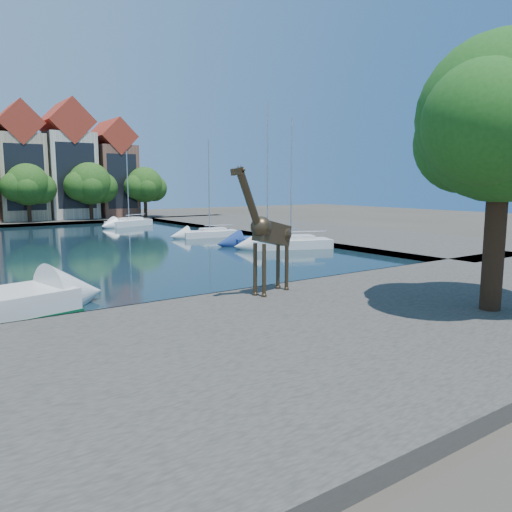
# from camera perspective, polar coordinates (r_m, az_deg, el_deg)

# --- Properties ---
(ground) EXTENTS (160.00, 160.00, 0.00)m
(ground) POSITION_cam_1_polar(r_m,az_deg,el_deg) (23.13, -4.96, -5.41)
(ground) COLOR #38332B
(ground) RESTS_ON ground
(water_basin) EXTENTS (38.00, 50.00, 0.08)m
(water_basin) POSITION_cam_1_polar(r_m,az_deg,el_deg) (45.21, -20.48, 0.88)
(water_basin) COLOR black
(water_basin) RESTS_ON ground
(near_quay) EXTENTS (50.00, 14.00, 0.50)m
(near_quay) POSITION_cam_1_polar(r_m,az_deg,el_deg) (17.59, 6.75, -9.03)
(near_quay) COLOR #47443D
(near_quay) RESTS_ON ground
(far_quay) EXTENTS (60.00, 16.00, 0.50)m
(far_quay) POSITION_cam_1_polar(r_m,az_deg,el_deg) (76.46, -26.67, 3.51)
(far_quay) COLOR #47443D
(far_quay) RESTS_ON ground
(right_quay) EXTENTS (14.00, 52.00, 0.50)m
(right_quay) POSITION_cam_1_polar(r_m,az_deg,el_deg) (56.84, 4.66, 3.01)
(right_quay) COLOR #47443D
(right_quay) RESTS_ON ground
(plane_tree) EXTENTS (8.32, 6.40, 10.62)m
(plane_tree) POSITION_cam_1_polar(r_m,az_deg,el_deg) (21.69, 26.51, 13.28)
(plane_tree) COLOR #332114
(plane_tree) RESTS_ON near_quay
(townhouse_east_inner) EXTENTS (5.94, 9.18, 15.79)m
(townhouse_east_inner) POSITION_cam_1_polar(r_m,az_deg,el_deg) (76.63, -25.54, 9.20)
(townhouse_east_inner) COLOR tan
(townhouse_east_inner) RESTS_ON far_quay
(townhouse_east_mid) EXTENTS (6.43, 9.18, 16.65)m
(townhouse_east_mid) POSITION_cam_1_polar(r_m,az_deg,el_deg) (78.03, -20.79, 9.71)
(townhouse_east_mid) COLOR beige
(townhouse_east_mid) RESTS_ON far_quay
(townhouse_east_end) EXTENTS (5.44, 9.18, 14.43)m
(townhouse_east_end) POSITION_cam_1_polar(r_m,az_deg,el_deg) (79.89, -16.19, 9.16)
(townhouse_east_end) COLOR brown
(townhouse_east_end) RESTS_ON far_quay
(far_tree_mid_east) EXTENTS (7.02, 5.40, 7.52)m
(far_tree_mid_east) POSITION_cam_1_polar(r_m,az_deg,el_deg) (71.21, -24.57, 7.29)
(far_tree_mid_east) COLOR #332114
(far_tree_mid_east) RESTS_ON far_quay
(far_tree_east) EXTENTS (7.54, 5.80, 7.84)m
(far_tree_east) POSITION_cam_1_polar(r_m,az_deg,el_deg) (73.13, -18.36, 7.71)
(far_tree_east) COLOR #332114
(far_tree_east) RESTS_ON far_quay
(far_tree_far_east) EXTENTS (6.76, 5.20, 7.36)m
(far_tree_far_east) POSITION_cam_1_polar(r_m,az_deg,el_deg) (75.86, -12.52, 7.82)
(far_tree_far_east) COLOR #332114
(far_tree_far_east) RESTS_ON far_quay
(giraffe_statue) EXTENTS (3.88, 1.58, 5.65)m
(giraffe_statue) POSITION_cam_1_polar(r_m,az_deg,el_deg) (22.34, 1.40, 2.66)
(giraffe_statue) COLOR #382C1C
(giraffe_statue) RESTS_ON near_quay
(sailboat_right_a) EXTENTS (7.09, 4.72, 10.67)m
(sailboat_right_a) POSITION_cam_1_polar(r_m,az_deg,el_deg) (41.84, 4.00, 1.68)
(sailboat_right_a) COLOR silver
(sailboat_right_a) RESTS_ON water_basin
(sailboat_right_b) EXTENTS (6.95, 3.50, 12.30)m
(sailboat_right_b) POSITION_cam_1_polar(r_m,az_deg,el_deg) (44.43, 1.31, 2.04)
(sailboat_right_b) COLOR navy
(sailboat_right_b) RESTS_ON water_basin
(sailboat_right_c) EXTENTS (5.98, 2.76, 9.63)m
(sailboat_right_c) POSITION_cam_1_polar(r_m,az_deg,el_deg) (50.77, -5.32, 2.73)
(sailboat_right_c) COLOR silver
(sailboat_right_c) RESTS_ON water_basin
(sailboat_right_d) EXTENTS (6.62, 4.55, 9.34)m
(sailboat_right_d) POSITION_cam_1_polar(r_m,az_deg,el_deg) (65.51, -14.31, 3.84)
(sailboat_right_d) COLOR white
(sailboat_right_d) RESTS_ON water_basin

